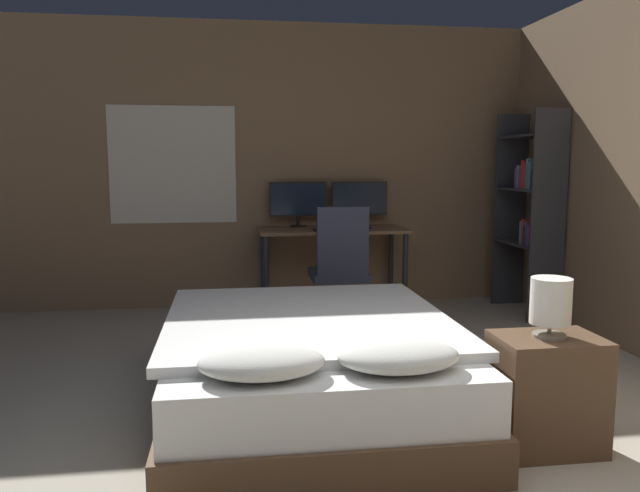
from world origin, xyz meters
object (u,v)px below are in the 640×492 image
Objects in this scene: monitor_right at (359,200)px; monitor_left at (298,201)px; desk at (332,240)px; nightstand at (546,393)px; keyboard at (336,230)px; bed at (310,366)px; bookshelf at (533,202)px; computer_mouse at (368,228)px; bedside_lamp at (551,302)px; office_chair at (340,280)px.

monitor_left is at bearing 180.00° from monitor_right.
nightstand is at bearing -79.30° from desk.
monitor_right is 0.56m from keyboard.
bookshelf is (2.28, 1.97, 0.77)m from bed.
nightstand is at bearing -84.48° from computer_mouse.
nightstand is 1.97× the size of bedside_lamp.
bed is at bearing 150.84° from bedside_lamp.
bedside_lamp is at bearing -74.90° from office_chair.
desk is at bearing 100.70° from nightstand.
monitor_left is 0.60m from monitor_right.
monitor_right is at bearing 0.00° from monitor_left.
keyboard is at bearing 76.68° from bed.
monitor_left is at bearing 85.19° from bed.
nightstand is at bearing -74.86° from monitor_left.
monitor_left reaches higher than bed.
monitor_right is 1.14m from office_chair.
monitor_left is 1.33× the size of keyboard.
bed is at bearing -107.50° from monitor_right.
keyboard is at bearing -90.00° from desk.
bookshelf reaches higher than bed.
nightstand is 0.54× the size of office_chair.
desk is 3.34× the size of keyboard.
computer_mouse reaches higher than desk.
monitor_left is at bearing 126.45° from keyboard.
desk is at bearing 145.80° from computer_mouse.
bedside_lamp is (-0.00, -0.00, 0.45)m from nightstand.
bed is at bearing -139.14° from bookshelf.
computer_mouse is 0.07× the size of office_chair.
monitor_left reaches higher than computer_mouse.
monitor_left is (-0.86, 3.18, 0.75)m from nightstand.
nightstand is 8.03× the size of computer_mouse.
bed is at bearing -110.41° from computer_mouse.
bed is at bearing -94.81° from monitor_left.
monitor_right reaches higher than computer_mouse.
office_chair is at bearing -74.74° from monitor_left.
computer_mouse is (-0.27, 2.78, 0.52)m from nightstand.
computer_mouse is (0.59, -0.40, -0.23)m from monitor_left.
nightstand is 3.06m from desk.
bedside_lamp is at bearing -135.00° from nightstand.
bed is 2.47m from desk.
bedside_lamp reaches higher than keyboard.
computer_mouse is at bearing -34.20° from desk.
desk is at bearing 85.67° from office_chair.
monitor_left is at bearing 145.68° from desk.
bedside_lamp is at bearing -84.48° from computer_mouse.
office_chair is at bearing 105.10° from nightstand.
monitor_left is (-0.30, 0.20, 0.35)m from desk.
nightstand is 2.84m from computer_mouse.
computer_mouse is (0.29, -0.20, 0.12)m from desk.
bookshelf is (1.47, -0.61, 0.01)m from monitor_right.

